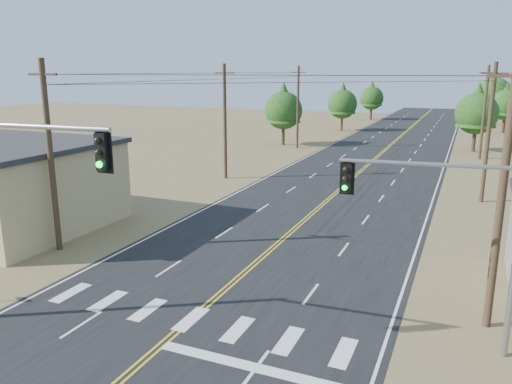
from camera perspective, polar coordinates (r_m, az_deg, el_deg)
The scene contains 14 objects.
road at distance 39.42m, azimuth 8.97°, elevation -0.23°, with size 15.00×200.00×0.02m, color black.
utility_pole_left_near at distance 27.83m, azimuth -22.43°, elevation 3.86°, with size 1.80×0.30×10.00m.
utility_pole_left_mid at distance 44.06m, azimuth -3.57°, elevation 8.11°, with size 1.80×0.30×10.00m.
utility_pole_left_far at distance 62.51m, azimuth 4.80°, elevation 9.72°, with size 1.80×0.30×10.00m.
utility_pole_right_near at distance 19.67m, azimuth 26.28°, elevation -0.24°, with size 1.80×0.30×10.00m.
utility_pole_right_mid at distance 39.41m, azimuth 25.04°, elevation 6.21°, with size 1.80×0.30×10.00m.
utility_pole_right_far at distance 59.33m, azimuth 24.63°, elevation 8.34°, with size 1.80×0.30×10.00m.
signal_mast_right at distance 17.61m, azimuth 22.52°, elevation -3.44°, with size 5.83×1.11×6.61m.
tree_left_near at distance 64.91m, azimuth 3.17°, elevation 9.73°, with size 4.84×4.84×8.07m.
tree_left_mid at distance 81.74m, azimuth 9.87°, elevation 10.20°, with size 4.61×4.61×7.68m.
tree_left_far at distance 101.99m, azimuth 13.10°, elevation 10.66°, with size 4.55×4.55×7.58m.
tree_right_near at distance 64.79m, azimuth 23.95°, elevation 8.64°, with size 4.89×4.89×8.15m.
tree_right_mid at distance 86.44m, azimuth 26.69°, elevation 9.20°, with size 4.70×4.70×7.83m.
tree_right_far at distance 98.94m, azimuth 25.54°, elevation 10.42°, with size 5.89×5.89×9.82m.
Camera 1 is at (9.24, -7.16, 9.36)m, focal length 35.00 mm.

